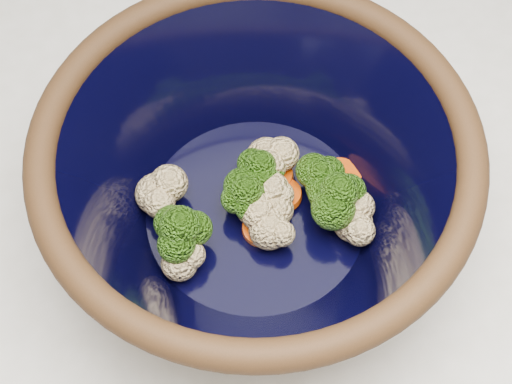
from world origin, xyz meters
TOP-DOWN VIEW (x-y plane):
  - counter at (0.00, 0.00)m, footprint 1.20×1.20m
  - mixing_bowl at (-0.07, -0.07)m, footprint 0.30×0.30m
  - vegetable_pile at (-0.06, -0.07)m, footprint 0.17×0.11m

SIDE VIEW (x-z plane):
  - counter at x=0.00m, z-range 0.00..0.90m
  - vegetable_pile at x=-0.06m, z-range 0.92..0.98m
  - mixing_bowl at x=-0.07m, z-range 0.91..1.04m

